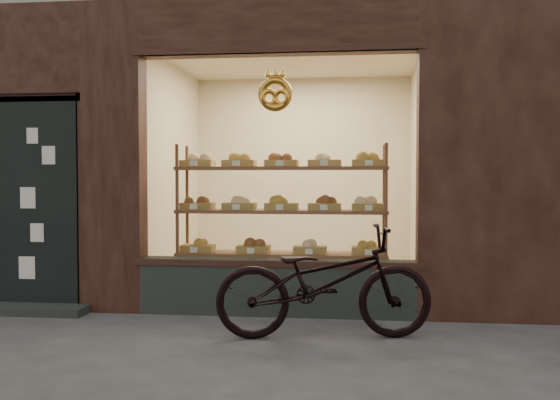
# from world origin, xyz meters

# --- Properties ---
(ground) EXTENTS (90.00, 90.00, 0.00)m
(ground) POSITION_xyz_m (0.00, 0.00, 0.00)
(ground) COLOR #363636
(display_shelf) EXTENTS (2.20, 0.45, 1.70)m
(display_shelf) POSITION_xyz_m (0.45, 2.55, 0.89)
(display_shelf) COLOR brown
(display_shelf) RESTS_ON ground
(bicycle) EXTENTS (1.89, 0.90, 0.95)m
(bicycle) POSITION_xyz_m (0.95, 1.29, 0.48)
(bicycle) COLOR black
(bicycle) RESTS_ON ground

